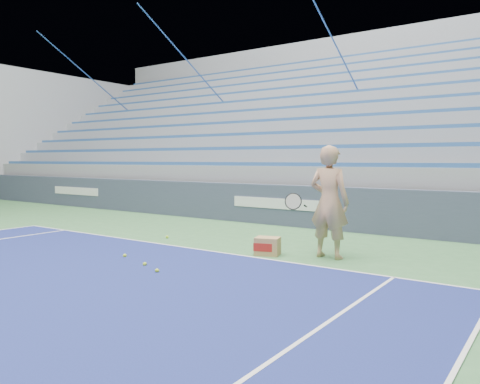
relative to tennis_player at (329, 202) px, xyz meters
The scene contains 8 objects.
sponsor_barrier 4.21m from the tennis_player, 129.91° to the left, with size 30.00×0.32×1.10m.
bleachers 9.42m from the tennis_player, 106.77° to the left, with size 31.00×9.15×7.30m.
tennis_player is the anchor object (origin of this frame).
ball_box 1.41m from the tennis_player, 158.07° to the right, with size 0.53×0.46×0.34m.
tennis_ball_0 3.43m from the tennis_player, 133.43° to the right, with size 0.07×0.07×0.07m, color #BCE42E.
tennis_ball_1 4.01m from the tennis_player, behind, with size 0.07×0.07×0.07m, color #BCE42E.
tennis_ball_2 3.29m from the tennis_player, 123.96° to the right, with size 0.07×0.07×0.07m, color #BCE42E.
tennis_ball_3 3.85m from the tennis_player, 145.54° to the right, with size 0.07×0.07×0.07m, color #BCE42E.
Camera 1 is at (6.19, 4.85, 1.79)m, focal length 35.00 mm.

